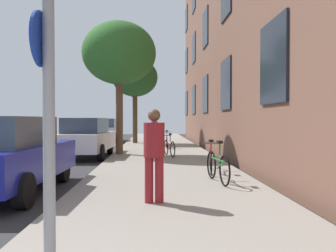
{
  "coord_description": "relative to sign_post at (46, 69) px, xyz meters",
  "views": [
    {
      "loc": [
        0.71,
        -0.6,
        1.57
      ],
      "look_at": [
        1.18,
        10.13,
        1.36
      ],
      "focal_mm": 36.43,
      "sensor_mm": 36.0,
      "label": 1
    }
  ],
  "objects": [
    {
      "name": "sidewalk",
      "position": [
        1.47,
        12.1,
        -2.02
      ],
      "size": [
        4.2,
        38.0,
        0.12
      ],
      "primitive_type": "cube",
      "color": "gray",
      "rests_on": "ground"
    },
    {
      "name": "traffic_light",
      "position": [
        -0.09,
        18.31,
        0.6
      ],
      "size": [
        0.43,
        0.24,
        3.74
      ],
      "color": "black",
      "rests_on": "sidewalk"
    },
    {
      "name": "pedestrian_0",
      "position": [
        1.1,
        2.42,
        -1.03
      ],
      "size": [
        0.43,
        0.43,
        1.63
      ],
      "color": "maroon",
      "rests_on": "sidewalk"
    },
    {
      "name": "tree_near",
      "position": [
        -0.33,
        10.86,
        2.23
      ],
      "size": [
        3.07,
        3.07,
        5.53
      ],
      "color": "brown",
      "rests_on": "sidewalk"
    },
    {
      "name": "car_1",
      "position": [
        -1.64,
        10.56,
        -1.24
      ],
      "size": [
        1.89,
        4.29,
        1.62
      ],
      "color": "silver",
      "rests_on": "road_asphalt"
    },
    {
      "name": "road_asphalt",
      "position": [
        -4.13,
        12.1,
        -2.08
      ],
      "size": [
        7.0,
        38.0,
        0.01
      ],
      "primitive_type": "cube",
      "color": "#2D2D30",
      "rests_on": "ground"
    },
    {
      "name": "tree_far",
      "position": [
        -0.03,
        17.6,
        2.05
      ],
      "size": [
        2.8,
        2.8,
        5.24
      ],
      "color": "#4C3823",
      "rests_on": "sidewalk"
    },
    {
      "name": "car_0",
      "position": [
        -2.04,
        3.73,
        -1.24
      ],
      "size": [
        2.06,
        4.08,
        1.62
      ],
      "color": "navy",
      "rests_on": "road_asphalt"
    },
    {
      "name": "bicycle_1",
      "position": [
        2.67,
        5.8,
        -1.61
      ],
      "size": [
        0.43,
        1.59,
        0.91
      ],
      "color": "black",
      "rests_on": "sidewalk"
    },
    {
      "name": "car_2",
      "position": [
        -2.29,
        20.57,
        -1.24
      ],
      "size": [
        1.93,
        3.97,
        1.62
      ],
      "color": "silver",
      "rests_on": "road_asphalt"
    },
    {
      "name": "bicycle_0",
      "position": [
        2.57,
        4.27,
        -1.58
      ],
      "size": [
        0.42,
        1.66,
        0.97
      ],
      "color": "black",
      "rests_on": "sidewalk"
    },
    {
      "name": "sign_post",
      "position": [
        0.0,
        0.0,
        0.0
      ],
      "size": [
        0.16,
        0.6,
        3.35
      ],
      "color": "gray",
      "rests_on": "sidewalk"
    },
    {
      "name": "ground_plane",
      "position": [
        -2.03,
        12.1,
        -2.08
      ],
      "size": [
        41.8,
        41.8,
        0.0
      ],
      "primitive_type": "plane",
      "color": "#332D28"
    },
    {
      "name": "bicycle_3",
      "position": [
        1.78,
        13.83,
        -1.61
      ],
      "size": [
        0.42,
        1.62,
        0.9
      ],
      "color": "black",
      "rests_on": "sidewalk"
    },
    {
      "name": "bicycle_2",
      "position": [
        1.72,
        9.9,
        -1.61
      ],
      "size": [
        0.51,
        1.55,
        0.91
      ],
      "color": "black",
      "rests_on": "sidewalk"
    },
    {
      "name": "pedestrian_1",
      "position": [
        1.16,
        14.82,
        -1.07
      ],
      "size": [
        0.46,
        0.46,
        1.58
      ],
      "color": "#26262D",
      "rests_on": "sidewalk"
    }
  ]
}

